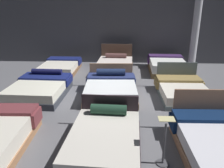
{
  "coord_description": "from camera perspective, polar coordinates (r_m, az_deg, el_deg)",
  "views": [
    {
      "loc": [
        0.38,
        -6.62,
        2.79
      ],
      "look_at": [
        0.05,
        0.21,
        0.37
      ],
      "focal_mm": 35.79,
      "sensor_mm": 36.0,
      "label": 1
    }
  ],
  "objects": [
    {
      "name": "bed_6",
      "position": [
        10.16,
        -13.01,
        4.29
      ],
      "size": [
        1.55,
        2.14,
        0.46
      ],
      "rotation": [
        0.0,
        0.0,
        -0.01
      ],
      "color": "brown",
      "rests_on": "ground_plane"
    },
    {
      "name": "bed_2",
      "position": [
        4.97,
        26.09,
        -13.53
      ],
      "size": [
        1.67,
        2.14,
        1.01
      ],
      "rotation": [
        0.0,
        0.0,
        0.02
      ],
      "color": "#966B4E",
      "rests_on": "ground_plane"
    },
    {
      "name": "bed_3",
      "position": [
        7.57,
        -17.95,
        -1.14
      ],
      "size": [
        1.73,
        2.15,
        0.7
      ],
      "rotation": [
        0.0,
        0.0,
        -0.03
      ],
      "color": "#2D313A",
      "rests_on": "ground_plane"
    },
    {
      "name": "bed_4",
      "position": [
        7.19,
        -0.34,
        -1.11
      ],
      "size": [
        1.72,
        2.08,
        0.85
      ],
      "rotation": [
        0.0,
        0.0,
        0.04
      ],
      "color": "#8C6A4F",
      "rests_on": "ground_plane"
    },
    {
      "name": "ground_plane",
      "position": [
        7.2,
        -0.5,
        -3.39
      ],
      "size": [
        18.0,
        18.0,
        0.02
      ],
      "primitive_type": "cube",
      "color": "#5B5B60"
    },
    {
      "name": "support_pillar",
      "position": [
        11.2,
        20.59,
        13.0
      ],
      "size": [
        0.33,
        0.33,
        3.5
      ],
      "primitive_type": "cylinder",
      "color": "silver",
      "rests_on": "ground_plane"
    },
    {
      "name": "bed_5",
      "position": [
        7.49,
        17.52,
        -1.53
      ],
      "size": [
        1.58,
        2.05,
        0.91
      ],
      "rotation": [
        0.0,
        0.0,
        0.01
      ],
      "color": "#4D5A5C",
      "rests_on": "ground_plane"
    },
    {
      "name": "price_sign",
      "position": [
        4.31,
        13.13,
        -15.47
      ],
      "size": [
        0.28,
        0.24,
        0.94
      ],
      "color": "#3F3F44",
      "rests_on": "ground_plane"
    },
    {
      "name": "bed_1",
      "position": [
        4.64,
        -1.89,
        -14.04
      ],
      "size": [
        1.54,
        2.13,
        0.8
      ],
      "rotation": [
        0.0,
        0.0,
        -0.05
      ],
      "color": "black",
      "rests_on": "ground_plane"
    },
    {
      "name": "showroom_back_wall",
      "position": [
        11.28,
        0.82,
        14.23
      ],
      "size": [
        18.0,
        0.06,
        3.5
      ],
      "primitive_type": "cube",
      "color": "#47474C",
      "rests_on": "ground_plane"
    },
    {
      "name": "bed_8",
      "position": [
        10.06,
        13.88,
        4.47
      ],
      "size": [
        1.62,
        2.11,
        0.61
      ],
      "rotation": [
        0.0,
        0.0,
        -0.03
      ],
      "color": "brown",
      "rests_on": "ground_plane"
    },
    {
      "name": "bed_7",
      "position": [
        9.9,
        0.75,
        4.68
      ],
      "size": [
        1.66,
        2.18,
        1.05
      ],
      "rotation": [
        0.0,
        0.0,
        -0.05
      ],
      "color": "brown",
      "rests_on": "ground_plane"
    }
  ]
}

